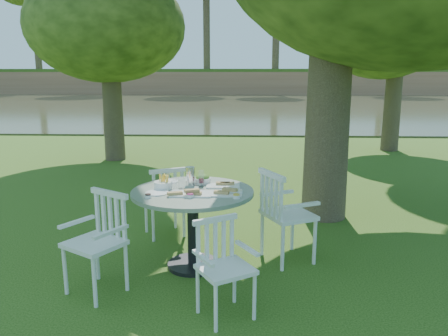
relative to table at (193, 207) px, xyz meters
The scene contains 9 objects.
ground 1.15m from the table, 72.88° to the left, with size 140.00×140.00×0.00m, color #1E3D0C.
table is the anchor object (origin of this frame).
chair_ne 0.95m from the table, 10.88° to the left, with size 0.66×0.67×1.02m.
chair_nw 0.97m from the table, 117.12° to the left, with size 0.60×0.59×0.90m.
chair_sw 0.97m from the table, 146.50° to the right, with size 0.64×0.63×0.95m.
chair_se 0.98m from the table, 69.25° to the right, with size 0.56×0.56×0.83m.
tableware 0.24m from the table, 114.02° to the left, with size 0.99×0.78×0.20m.
river 23.91m from the table, 89.34° to the left, with size 100.00×28.00×0.12m, color #353720.
far_bank 42.53m from the table, 89.25° to the left, with size 100.00×18.00×15.20m.
Camera 1 is at (0.25, -5.26, 2.03)m, focal length 35.00 mm.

